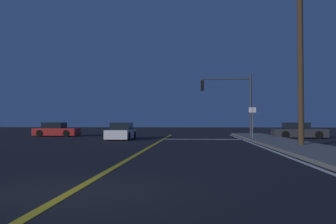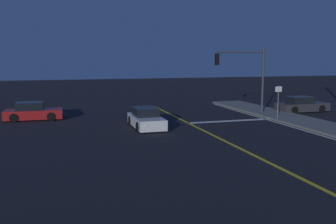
{
  "view_description": "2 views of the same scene",
  "coord_description": "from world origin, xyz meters",
  "px_view_note": "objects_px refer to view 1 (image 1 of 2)",
  "views": [
    {
      "loc": [
        2.49,
        -7.31,
        1.44
      ],
      "look_at": [
        0.25,
        23.03,
        2.23
      ],
      "focal_mm": 38.49,
      "sensor_mm": 36.0,
      "label": 1
    },
    {
      "loc": [
        -9.0,
        -3.48,
        4.66
      ],
      "look_at": [
        -1.91,
        20.36,
        1.07
      ],
      "focal_mm": 40.2,
      "sensor_mm": 36.0,
      "label": 2
    }
  ],
  "objects_px": {
    "utility_pole_right": "(300,52)",
    "street_sign_corner": "(252,118)",
    "traffic_signal_near_right": "(232,95)",
    "car_side_waiting_white": "(121,132)",
    "car_lead_oncoming_charcoal": "(298,131)",
    "car_far_approaching_red": "(56,130)"
  },
  "relations": [
    {
      "from": "car_far_approaching_red",
      "to": "traffic_signal_near_right",
      "type": "relative_size",
      "value": 0.78
    },
    {
      "from": "car_side_waiting_white",
      "to": "traffic_signal_near_right",
      "type": "xyz_separation_m",
      "value": [
        9.0,
        3.08,
        3.12
      ]
    },
    {
      "from": "utility_pole_right",
      "to": "street_sign_corner",
      "type": "relative_size",
      "value": 3.99
    },
    {
      "from": "car_far_approaching_red",
      "to": "traffic_signal_near_right",
      "type": "bearing_deg",
      "value": 83.07
    },
    {
      "from": "car_side_waiting_white",
      "to": "street_sign_corner",
      "type": "distance_m",
      "value": 10.37
    },
    {
      "from": "car_side_waiting_white",
      "to": "traffic_signal_near_right",
      "type": "bearing_deg",
      "value": -161.32
    },
    {
      "from": "car_side_waiting_white",
      "to": "street_sign_corner",
      "type": "xyz_separation_m",
      "value": [
        10.3,
        0.28,
        1.15
      ]
    },
    {
      "from": "car_side_waiting_white",
      "to": "car_far_approaching_red",
      "type": "height_order",
      "value": "same"
    },
    {
      "from": "traffic_signal_near_right",
      "to": "street_sign_corner",
      "type": "height_order",
      "value": "traffic_signal_near_right"
    },
    {
      "from": "traffic_signal_near_right",
      "to": "utility_pole_right",
      "type": "distance_m",
      "value": 11.23
    },
    {
      "from": "car_side_waiting_white",
      "to": "car_lead_oncoming_charcoal",
      "type": "xyz_separation_m",
      "value": [
        14.66,
        3.38,
        0.0
      ]
    },
    {
      "from": "street_sign_corner",
      "to": "car_far_approaching_red",
      "type": "bearing_deg",
      "value": 163.4
    },
    {
      "from": "utility_pole_right",
      "to": "street_sign_corner",
      "type": "bearing_deg",
      "value": 99.95
    },
    {
      "from": "car_far_approaching_red",
      "to": "utility_pole_right",
      "type": "relative_size",
      "value": 0.42
    },
    {
      "from": "car_far_approaching_red",
      "to": "traffic_signal_near_right",
      "type": "height_order",
      "value": "traffic_signal_near_right"
    },
    {
      "from": "street_sign_corner",
      "to": "car_side_waiting_white",
      "type": "bearing_deg",
      "value": -178.44
    },
    {
      "from": "traffic_signal_near_right",
      "to": "car_lead_oncoming_charcoal",
      "type": "bearing_deg",
      "value": -177.02
    },
    {
      "from": "traffic_signal_near_right",
      "to": "street_sign_corner",
      "type": "distance_m",
      "value": 3.66
    },
    {
      "from": "car_side_waiting_white",
      "to": "car_lead_oncoming_charcoal",
      "type": "height_order",
      "value": "same"
    },
    {
      "from": "utility_pole_right",
      "to": "traffic_signal_near_right",
      "type": "bearing_deg",
      "value": 104.08
    },
    {
      "from": "car_lead_oncoming_charcoal",
      "to": "car_far_approaching_red",
      "type": "bearing_deg",
      "value": -95.79
    },
    {
      "from": "car_far_approaching_red",
      "to": "utility_pole_right",
      "type": "height_order",
      "value": "utility_pole_right"
    }
  ]
}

